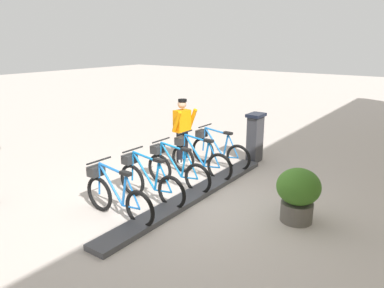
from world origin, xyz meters
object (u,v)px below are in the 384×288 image
bike_docked_1 (198,159)px  worker_near_rack (182,128)px  bike_docked_2 (175,169)px  bike_docked_4 (116,195)px  bike_docked_0 (218,150)px  payment_kiosk (255,137)px  planter_bush (298,192)px  bike_docked_3 (148,181)px

bike_docked_1 → worker_near_rack: (0.92, -0.62, 0.48)m
bike_docked_2 → bike_docked_4: size_ratio=1.00×
bike_docked_0 → bike_docked_1: size_ratio=1.00×
payment_kiosk → worker_near_rack: bearing=37.6°
bike_docked_1 → planter_bush: bike_docked_1 is taller
bike_docked_2 → bike_docked_3: bearing=90.0°
bike_docked_4 → planter_bush: bike_docked_4 is taller
bike_docked_1 → planter_bush: (-2.68, 0.82, 0.11)m
bike_docked_1 → planter_bush: 2.81m
bike_docked_0 → bike_docked_2: 1.72m
worker_near_rack → bike_docked_4: bearing=106.1°
bike_docked_3 → bike_docked_4: (0.00, 0.86, 0.00)m
planter_bush → bike_docked_1: bearing=-17.0°
bike_docked_0 → bike_docked_3: same height
planter_bush → bike_docked_0: bearing=-32.1°
bike_docked_1 → bike_docked_3: same height
bike_docked_4 → worker_near_rack: size_ratio=1.04×
planter_bush → bike_docked_3: bearing=18.5°
bike_docked_1 → worker_near_rack: size_ratio=1.04×
payment_kiosk → bike_docked_2: payment_kiosk is taller
payment_kiosk → worker_near_rack: (1.49, 1.15, 0.24)m
bike_docked_4 → planter_bush: size_ratio=1.77×
bike_docked_1 → worker_near_rack: worker_near_rack is taller
bike_docked_3 → worker_near_rack: bearing=-68.5°
bike_docked_0 → worker_near_rack: worker_near_rack is taller
bike_docked_0 → bike_docked_1: same height
payment_kiosk → bike_docked_1: (0.57, 1.76, -0.24)m
payment_kiosk → bike_docked_0: bearing=57.7°
bike_docked_1 → bike_docked_4: (0.00, 2.58, 0.00)m
payment_kiosk → worker_near_rack: size_ratio=0.77×
bike_docked_0 → worker_near_rack: (0.92, 0.24, 0.48)m
bike_docked_3 → planter_bush: size_ratio=1.77×
bike_docked_2 → worker_near_rack: size_ratio=1.04×
bike_docked_4 → payment_kiosk: bearing=-97.5°
bike_docked_0 → worker_near_rack: bearing=14.8°
bike_docked_2 → planter_bush: (-2.68, -0.04, 0.11)m
bike_docked_2 → planter_bush: size_ratio=1.77×
bike_docked_1 → bike_docked_3: size_ratio=1.00×
bike_docked_0 → bike_docked_2: size_ratio=1.00×
payment_kiosk → bike_docked_4: (0.57, 4.34, -0.24)m
bike_docked_3 → worker_near_rack: worker_near_rack is taller
bike_docked_4 → planter_bush: bearing=-146.7°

